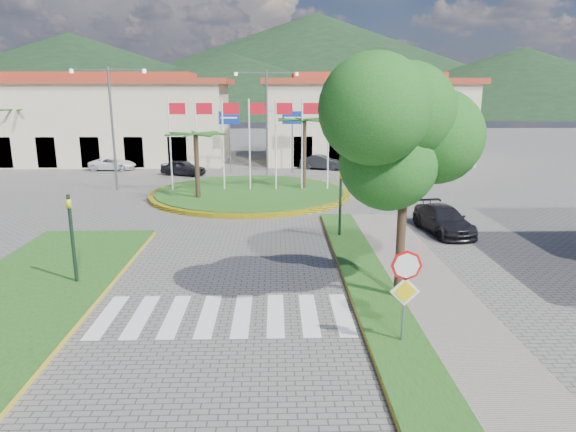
{
  "coord_description": "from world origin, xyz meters",
  "views": [
    {
      "loc": [
        1.61,
        -10.17,
        6.54
      ],
      "look_at": [
        2.07,
        8.0,
        2.06
      ],
      "focal_mm": 32.0,
      "sensor_mm": 36.0,
      "label": 1
    }
  ],
  "objects_px": {
    "roundabout_island": "(250,192)",
    "stop_sign": "(405,282)",
    "car_side_right": "(443,220)",
    "deciduous_tree": "(406,137)",
    "white_van": "(113,164)",
    "car_dark_b": "(322,162)",
    "car_dark_a": "(183,168)"
  },
  "relations": [
    {
      "from": "deciduous_tree",
      "to": "car_dark_a",
      "type": "relative_size",
      "value": 1.92
    },
    {
      "from": "deciduous_tree",
      "to": "car_dark_a",
      "type": "height_order",
      "value": "deciduous_tree"
    },
    {
      "from": "roundabout_island",
      "to": "car_dark_a",
      "type": "bearing_deg",
      "value": 125.02
    },
    {
      "from": "deciduous_tree",
      "to": "car_dark_b",
      "type": "height_order",
      "value": "deciduous_tree"
    },
    {
      "from": "stop_sign",
      "to": "deciduous_tree",
      "type": "distance_m",
      "value": 4.59
    },
    {
      "from": "white_van",
      "to": "roundabout_island",
      "type": "bearing_deg",
      "value": -129.45
    },
    {
      "from": "stop_sign",
      "to": "roundabout_island",
      "type": "bearing_deg",
      "value": 103.73
    },
    {
      "from": "roundabout_island",
      "to": "white_van",
      "type": "relative_size",
      "value": 3.38
    },
    {
      "from": "deciduous_tree",
      "to": "car_side_right",
      "type": "relative_size",
      "value": 1.6
    },
    {
      "from": "deciduous_tree",
      "to": "car_side_right",
      "type": "distance_m",
      "value": 10.01
    },
    {
      "from": "white_van",
      "to": "car_dark_a",
      "type": "height_order",
      "value": "car_dark_a"
    },
    {
      "from": "stop_sign",
      "to": "car_dark_a",
      "type": "relative_size",
      "value": 0.75
    },
    {
      "from": "roundabout_island",
      "to": "deciduous_tree",
      "type": "height_order",
      "value": "deciduous_tree"
    },
    {
      "from": "roundabout_island",
      "to": "stop_sign",
      "type": "bearing_deg",
      "value": -76.27
    },
    {
      "from": "stop_sign",
      "to": "white_van",
      "type": "xyz_separation_m",
      "value": [
        -16.88,
        30.89,
        -1.27
      ]
    },
    {
      "from": "roundabout_island",
      "to": "stop_sign",
      "type": "distance_m",
      "value": 20.69
    },
    {
      "from": "car_side_right",
      "to": "roundabout_island",
      "type": "bearing_deg",
      "value": 128.78
    },
    {
      "from": "stop_sign",
      "to": "car_dark_b",
      "type": "relative_size",
      "value": 0.74
    },
    {
      "from": "car_dark_a",
      "to": "car_side_right",
      "type": "bearing_deg",
      "value": -119.34
    },
    {
      "from": "deciduous_tree",
      "to": "white_van",
      "type": "relative_size",
      "value": 1.81
    },
    {
      "from": "car_side_right",
      "to": "deciduous_tree",
      "type": "bearing_deg",
      "value": -124.31
    },
    {
      "from": "deciduous_tree",
      "to": "car_side_right",
      "type": "height_order",
      "value": "deciduous_tree"
    },
    {
      "from": "roundabout_island",
      "to": "stop_sign",
      "type": "xyz_separation_m",
      "value": [
        4.9,
        -20.04,
        1.61
      ]
    },
    {
      "from": "roundabout_island",
      "to": "white_van",
      "type": "distance_m",
      "value": 16.17
    },
    {
      "from": "deciduous_tree",
      "to": "car_side_right",
      "type": "xyz_separation_m",
      "value": [
        4.0,
        7.96,
        -4.56
      ]
    },
    {
      "from": "white_van",
      "to": "car_dark_a",
      "type": "relative_size",
      "value": 1.06
    },
    {
      "from": "car_dark_b",
      "to": "car_side_right",
      "type": "height_order",
      "value": "car_side_right"
    },
    {
      "from": "white_van",
      "to": "car_side_right",
      "type": "xyz_separation_m",
      "value": [
        21.48,
        -19.89,
        0.09
      ]
    },
    {
      "from": "white_van",
      "to": "car_dark_b",
      "type": "bearing_deg",
      "value": -87.38
    },
    {
      "from": "car_side_right",
      "to": "car_dark_a",
      "type": "bearing_deg",
      "value": 123.92
    },
    {
      "from": "roundabout_island",
      "to": "car_side_right",
      "type": "relative_size",
      "value": 2.99
    },
    {
      "from": "roundabout_island",
      "to": "car_side_right",
      "type": "bearing_deg",
      "value": -43.6
    }
  ]
}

